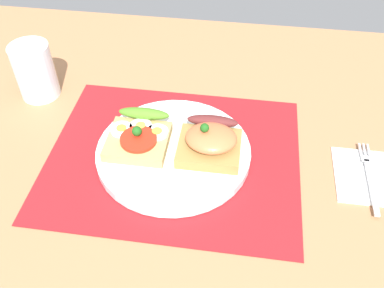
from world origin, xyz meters
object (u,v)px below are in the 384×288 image
(plate, at_px, (174,152))
(fork, at_px, (369,175))
(napkin, at_px, (371,178))
(sandwich_salmon, at_px, (210,141))
(drinking_glass, at_px, (35,71))
(sandwich_egg_tomato, at_px, (139,136))

(plate, xyz_separation_m, fork, (0.31, -0.00, -0.00))
(napkin, bearing_deg, sandwich_salmon, 178.37)
(fork, xyz_separation_m, drinking_glass, (-0.58, 0.13, 0.04))
(sandwich_egg_tomato, bearing_deg, plate, -7.73)
(sandwich_egg_tomato, bearing_deg, fork, -1.50)
(sandwich_egg_tomato, xyz_separation_m, sandwich_salmon, (0.12, -0.00, 0.01))
(plate, height_order, fork, plate)
(napkin, xyz_separation_m, fork, (-0.00, 0.00, 0.00))
(napkin, distance_m, fork, 0.01)
(fork, bearing_deg, drinking_glass, 167.53)
(plate, bearing_deg, napkin, -0.56)
(plate, distance_m, drinking_glass, 0.31)
(plate, height_order, drinking_glass, drinking_glass)
(sandwich_egg_tomato, xyz_separation_m, fork, (0.36, -0.01, -0.02))
(plate, bearing_deg, sandwich_egg_tomato, 172.27)
(fork, bearing_deg, sandwich_egg_tomato, 178.50)
(sandwich_egg_tomato, bearing_deg, drinking_glass, 151.53)
(sandwich_egg_tomato, relative_size, napkin, 0.92)
(napkin, distance_m, drinking_glass, 0.60)
(sandwich_egg_tomato, height_order, sandwich_salmon, sandwich_salmon)
(plate, xyz_separation_m, drinking_glass, (-0.28, 0.13, 0.04))
(sandwich_egg_tomato, relative_size, drinking_glass, 1.01)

